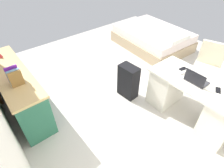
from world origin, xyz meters
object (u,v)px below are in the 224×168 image
object	(u,v)px
bed	(152,38)
cell_phone_by_mouse	(183,69)
computer_mouse	(182,73)
cell_phone_near_laptop	(218,90)
desk	(192,99)
laptop	(196,80)
suitcase_black	(128,81)
credenza	(18,90)
office_chair	(206,70)

from	to	relation	value
bed	cell_phone_by_mouse	world-z (taller)	cell_phone_by_mouse
computer_mouse	cell_phone_near_laptop	size ratio (longest dim) A/B	0.74
cell_phone_near_laptop	cell_phone_by_mouse	size ratio (longest dim) A/B	1.00
desk	laptop	world-z (taller)	laptop
desk	suitcase_black	size ratio (longest dim) A/B	2.22
suitcase_black	laptop	distance (m)	1.16
suitcase_black	computer_mouse	distance (m)	0.95
credenza	laptop	size ratio (longest dim) A/B	5.76
laptop	cell_phone_near_laptop	bearing A→B (deg)	-163.20
computer_mouse	cell_phone_by_mouse	xyz separation A→B (m)	(0.06, -0.12, -0.01)
credenza	cell_phone_by_mouse	world-z (taller)	credenza
suitcase_black	laptop	bearing A→B (deg)	-162.32
suitcase_black	laptop	world-z (taller)	laptop
suitcase_black	cell_phone_by_mouse	xyz separation A→B (m)	(-0.68, -0.55, 0.41)
office_chair	cell_phone_by_mouse	world-z (taller)	office_chair
computer_mouse	cell_phone_by_mouse	size ratio (longest dim) A/B	0.74
office_chair	suitcase_black	distance (m)	1.51
credenza	computer_mouse	world-z (taller)	credenza
credenza	bed	size ratio (longest dim) A/B	0.91
computer_mouse	office_chair	bearing A→B (deg)	-91.53
bed	laptop	size ratio (longest dim) A/B	6.34
desk	office_chair	size ratio (longest dim) A/B	1.54
desk	computer_mouse	size ratio (longest dim) A/B	14.48
suitcase_black	cell_phone_near_laptop	size ratio (longest dim) A/B	4.80
office_chair	suitcase_black	bearing A→B (deg)	59.30
credenza	bed	world-z (taller)	credenza
credenza	laptop	distance (m)	2.84
computer_mouse	laptop	bearing A→B (deg)	170.98
suitcase_black	computer_mouse	bearing A→B (deg)	-153.16
desk	office_chair	bearing A→B (deg)	-73.28
credenza	bed	xyz separation A→B (m)	(0.10, -3.54, -0.15)
bed	computer_mouse	distance (m)	2.34
suitcase_black	cell_phone_near_laptop	xyz separation A→B (m)	(-1.30, -0.48, 0.41)
laptop	desk	bearing A→B (deg)	-125.75
laptop	cell_phone_by_mouse	world-z (taller)	laptop
desk	suitcase_black	bearing A→B (deg)	22.93
office_chair	suitcase_black	xyz separation A→B (m)	(0.77, 1.30, -0.09)
desk	suitcase_black	distance (m)	1.12
cell_phone_by_mouse	cell_phone_near_laptop	bearing A→B (deg)	-176.89
computer_mouse	cell_phone_by_mouse	distance (m)	0.13
suitcase_black	cell_phone_near_laptop	distance (m)	1.44
desk	cell_phone_by_mouse	world-z (taller)	cell_phone_by_mouse
laptop	computer_mouse	distance (m)	0.27
cell_phone_near_laptop	cell_phone_by_mouse	distance (m)	0.63
desk	cell_phone_near_laptop	world-z (taller)	cell_phone_near_laptop
desk	computer_mouse	bearing A→B (deg)	0.10
computer_mouse	cell_phone_near_laptop	bearing A→B (deg)	-174.52
suitcase_black	cell_phone_near_laptop	world-z (taller)	cell_phone_near_laptop
credenza	cell_phone_by_mouse	xyz separation A→B (m)	(-1.61, -2.21, 0.34)
desk	cell_phone_near_laptop	distance (m)	0.45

